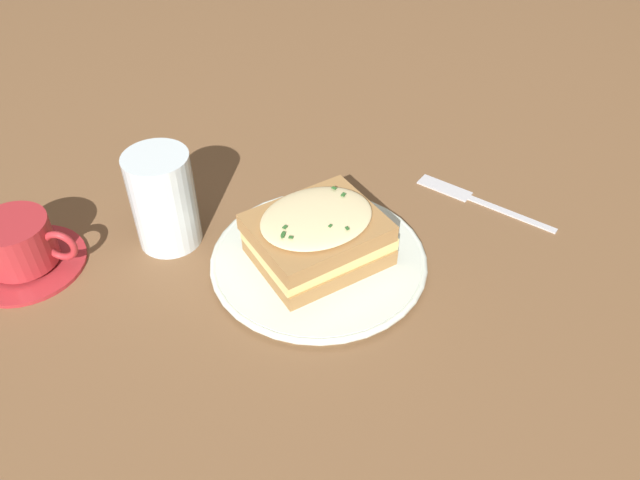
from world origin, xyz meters
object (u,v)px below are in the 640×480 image
(sandwich, at_px, (319,238))
(teacup_with_saucer, at_px, (21,248))
(dinner_plate, at_px, (320,262))
(water_glass, at_px, (164,200))
(fork, at_px, (469,197))

(sandwich, relative_size, teacup_with_saucer, 1.10)
(dinner_plate, bearing_deg, sandwich, 179.20)
(sandwich, bearing_deg, water_glass, 129.73)
(water_glass, bearing_deg, fork, -22.76)
(teacup_with_saucer, height_order, fork, teacup_with_saucer)
(sandwich, bearing_deg, dinner_plate, -0.80)
(teacup_with_saucer, distance_m, water_glass, 0.16)
(dinner_plate, height_order, fork, dinner_plate)
(sandwich, height_order, teacup_with_saucer, sandwich)
(dinner_plate, distance_m, sandwich, 0.04)
(fork, bearing_deg, dinner_plate, 158.87)
(sandwich, relative_size, fork, 0.81)
(water_glass, bearing_deg, sandwich, -50.27)
(dinner_plate, relative_size, teacup_with_saucer, 1.85)
(teacup_with_saucer, xyz_separation_m, fork, (0.49, -0.19, -0.02))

